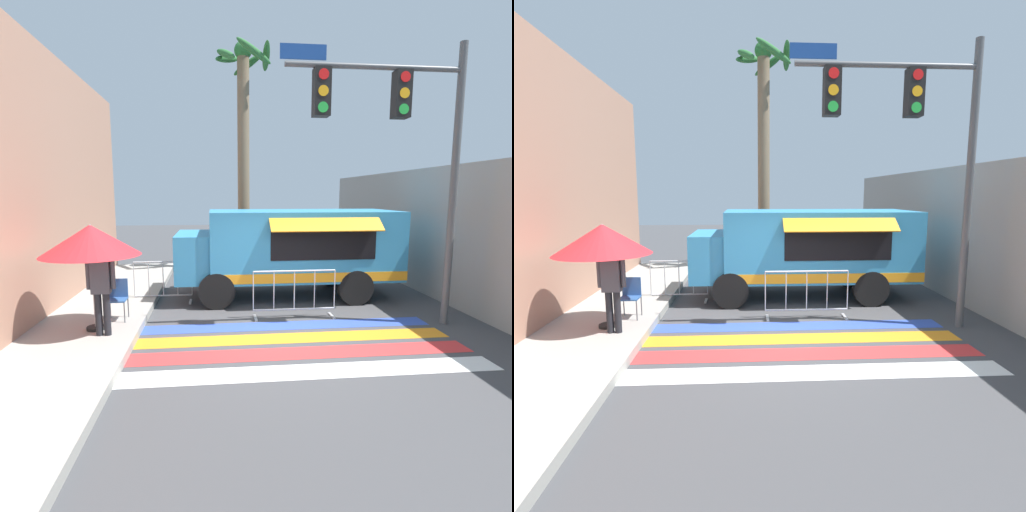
% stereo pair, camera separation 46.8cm
% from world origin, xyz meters
% --- Properties ---
extents(ground_plane, '(60.00, 60.00, 0.00)m').
position_xyz_m(ground_plane, '(0.00, 0.00, 0.00)').
color(ground_plane, '#424244').
extents(sidewalk_left, '(4.40, 16.00, 0.17)m').
position_xyz_m(sidewalk_left, '(-5.15, 0.00, 0.09)').
color(sidewalk_left, '#99968E').
rests_on(sidewalk_left, ground_plane).
extents(concrete_wall_right, '(0.20, 16.00, 3.54)m').
position_xyz_m(concrete_wall_right, '(4.60, 3.00, 1.77)').
color(concrete_wall_right, gray).
rests_on(concrete_wall_right, ground_plane).
extents(crosswalk_painted, '(6.40, 2.84, 0.01)m').
position_xyz_m(crosswalk_painted, '(0.00, -0.44, 0.00)').
color(crosswalk_painted, white).
rests_on(crosswalk_painted, ground_plane).
extents(food_truck, '(5.89, 2.82, 2.38)m').
position_xyz_m(food_truck, '(0.51, 3.22, 1.40)').
color(food_truck, '#338CBF').
rests_on(food_truck, ground_plane).
extents(traffic_signal_pole, '(3.78, 0.29, 5.81)m').
position_xyz_m(traffic_signal_pole, '(2.35, 0.45, 4.08)').
color(traffic_signal_pole, '#515456').
rests_on(traffic_signal_pole, ground_plane).
extents(patio_umbrella, '(1.87, 1.87, 2.07)m').
position_xyz_m(patio_umbrella, '(-3.78, 0.37, 1.94)').
color(patio_umbrella, black).
rests_on(patio_umbrella, sidewalk_left).
extents(folding_chair, '(0.40, 0.40, 0.86)m').
position_xyz_m(folding_chair, '(-3.50, 1.03, 0.69)').
color(folding_chair, '#4C4C51').
rests_on(folding_chair, sidewalk_left).
extents(vendor_person, '(0.53, 0.23, 1.73)m').
position_xyz_m(vendor_person, '(-3.54, 0.02, 1.16)').
color(vendor_person, black).
rests_on(vendor_person, sidewalk_left).
extents(barricade_front, '(1.91, 0.44, 1.11)m').
position_xyz_m(barricade_front, '(0.37, 1.25, 0.55)').
color(barricade_front, '#B7BABF').
rests_on(barricade_front, ground_plane).
extents(barricade_side, '(1.49, 0.44, 1.11)m').
position_xyz_m(barricade_side, '(-2.76, 2.83, 0.53)').
color(barricade_side, '#B7BABF').
rests_on(barricade_side, ground_plane).
extents(palm_tree, '(2.01, 2.05, 7.87)m').
position_xyz_m(palm_tree, '(-0.35, 6.67, 4.92)').
color(palm_tree, '#7A664C').
rests_on(palm_tree, ground_plane).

